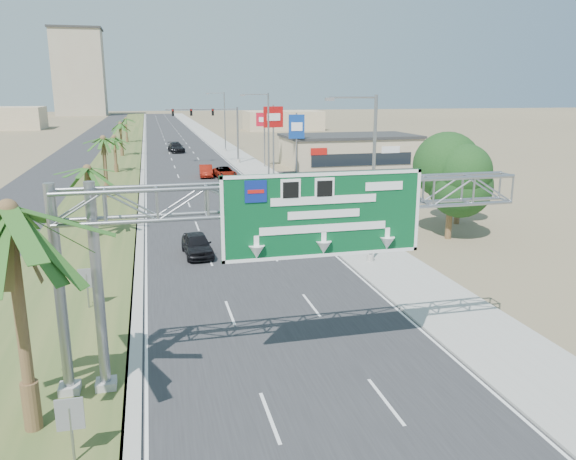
# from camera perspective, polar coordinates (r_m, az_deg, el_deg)

# --- Properties ---
(road) EXTENTS (12.00, 300.00, 0.02)m
(road) POSITION_cam_1_polar(r_m,az_deg,el_deg) (119.26, -11.40, 8.78)
(road) COLOR #28282B
(road) RESTS_ON ground
(sidewalk_right) EXTENTS (4.00, 300.00, 0.10)m
(sidewalk_right) POSITION_cam_1_polar(r_m,az_deg,el_deg) (119.94, -7.30, 8.98)
(sidewalk_right) COLOR #9E9B93
(sidewalk_right) RESTS_ON ground
(median_grass) EXTENTS (7.00, 300.00, 0.12)m
(median_grass) POSITION_cam_1_polar(r_m,az_deg,el_deg) (119.24, -16.26, 8.52)
(median_grass) COLOR #3B5224
(median_grass) RESTS_ON ground
(opposing_road) EXTENTS (8.00, 300.00, 0.02)m
(opposing_road) POSITION_cam_1_polar(r_m,az_deg,el_deg) (119.72, -19.63, 8.27)
(opposing_road) COLOR #28282B
(opposing_road) RESTS_ON ground
(sign_gantry) EXTENTS (16.75, 1.24, 7.50)m
(sign_gantry) POSITION_cam_1_polar(r_m,az_deg,el_deg) (19.55, -1.11, 1.70)
(sign_gantry) COLOR gray
(sign_gantry) RESTS_ON ground
(palm_near) EXTENTS (5.70, 5.70, 8.35)m
(palm_near) POSITION_cam_1_polar(r_m,az_deg,el_deg) (17.48, -26.59, 1.67)
(palm_near) COLOR brown
(palm_near) RESTS_ON ground
(palm_row_b) EXTENTS (3.99, 3.99, 5.95)m
(palm_row_b) POSITION_cam_1_polar(r_m,az_deg,el_deg) (41.27, -19.72, 5.75)
(palm_row_b) COLOR brown
(palm_row_b) RESTS_ON ground
(palm_row_c) EXTENTS (3.99, 3.99, 6.75)m
(palm_row_c) POSITION_cam_1_polar(r_m,az_deg,el_deg) (57.05, -18.27, 8.70)
(palm_row_c) COLOR brown
(palm_row_c) RESTS_ON ground
(palm_row_d) EXTENTS (3.99, 3.99, 5.45)m
(palm_row_d) POSITION_cam_1_polar(r_m,az_deg,el_deg) (75.05, -17.25, 8.91)
(palm_row_d) COLOR brown
(palm_row_d) RESTS_ON ground
(palm_row_e) EXTENTS (3.99, 3.99, 6.15)m
(palm_row_e) POSITION_cam_1_polar(r_m,az_deg,el_deg) (93.95, -16.68, 10.26)
(palm_row_e) COLOR brown
(palm_row_e) RESTS_ON ground
(palm_row_f) EXTENTS (3.99, 3.99, 5.75)m
(palm_row_f) POSITION_cam_1_polar(r_m,az_deg,el_deg) (118.91, -16.17, 10.76)
(palm_row_f) COLOR brown
(palm_row_f) RESTS_ON ground
(streetlight_near) EXTENTS (3.27, 0.44, 10.00)m
(streetlight_near) POSITION_cam_1_polar(r_m,az_deg,el_deg) (33.64, 8.32, 4.38)
(streetlight_near) COLOR gray
(streetlight_near) RESTS_ON ground
(streetlight_mid) EXTENTS (3.27, 0.44, 10.00)m
(streetlight_mid) POSITION_cam_1_polar(r_m,az_deg,el_deg) (62.24, -2.17, 8.86)
(streetlight_mid) COLOR gray
(streetlight_mid) RESTS_ON ground
(streetlight_far) EXTENTS (3.27, 0.44, 10.00)m
(streetlight_far) POSITION_cam_1_polar(r_m,az_deg,el_deg) (97.68, -6.55, 10.63)
(streetlight_far) COLOR gray
(streetlight_far) RESTS_ON ground
(signal_mast) EXTENTS (10.28, 0.71, 8.00)m
(signal_mast) POSITION_cam_1_polar(r_m,az_deg,el_deg) (81.53, -6.56, 10.10)
(signal_mast) COLOR gray
(signal_mast) RESTS_ON ground
(store_building) EXTENTS (18.00, 10.00, 4.00)m
(store_building) POSITION_cam_1_polar(r_m,az_deg,el_deg) (79.95, 6.23, 7.98)
(store_building) COLOR tan
(store_building) RESTS_ON ground
(oak_near) EXTENTS (4.50, 4.50, 6.80)m
(oak_near) POSITION_cam_1_polar(r_m,az_deg,el_deg) (40.59, 16.34, 5.35)
(oak_near) COLOR brown
(oak_near) RESTS_ON ground
(oak_far) EXTENTS (3.50, 3.50, 5.60)m
(oak_far) POSITION_cam_1_polar(r_m,az_deg,el_deg) (45.61, 17.06, 5.29)
(oak_far) COLOR brown
(oak_far) RESTS_ON ground
(median_signback_a) EXTENTS (0.75, 0.08, 2.08)m
(median_signback_a) POSITION_cam_1_polar(r_m,az_deg,el_deg) (17.30, -21.24, -17.48)
(median_signback_a) COLOR gray
(median_signback_a) RESTS_ON ground
(median_signback_b) EXTENTS (0.75, 0.08, 2.08)m
(median_signback_b) POSITION_cam_1_polar(r_m,az_deg,el_deg) (28.29, -19.76, -4.92)
(median_signback_b) COLOR gray
(median_signback_b) RESTS_ON ground
(tower_distant) EXTENTS (20.00, 16.00, 35.00)m
(tower_distant) POSITION_cam_1_polar(r_m,az_deg,el_deg) (260.19, -20.44, 14.72)
(tower_distant) COLOR tan
(tower_distant) RESTS_ON ground
(building_distant_right) EXTENTS (20.00, 12.00, 5.00)m
(building_distant_right) POSITION_cam_1_polar(r_m,az_deg,el_deg) (153.03, -0.52, 11.07)
(building_distant_right) COLOR tan
(building_distant_right) RESTS_ON ground
(car_left_lane) EXTENTS (1.94, 4.29, 1.43)m
(car_left_lane) POSITION_cam_1_polar(r_m,az_deg,el_deg) (36.08, -9.23, -1.48)
(car_left_lane) COLOR black
(car_left_lane) RESTS_ON ground
(car_mid_lane) EXTENTS (1.78, 4.47, 1.45)m
(car_mid_lane) POSITION_cam_1_polar(r_m,az_deg,el_deg) (69.34, -8.34, 5.95)
(car_mid_lane) COLOR maroon
(car_mid_lane) RESTS_ON ground
(car_right_lane) EXTENTS (2.60, 4.91, 1.31)m
(car_right_lane) POSITION_cam_1_polar(r_m,az_deg,el_deg) (68.17, -6.44, 5.81)
(car_right_lane) COLOR gray
(car_right_lane) RESTS_ON ground
(car_far) EXTENTS (2.95, 5.82, 1.62)m
(car_far) POSITION_cam_1_polar(r_m,az_deg,el_deg) (98.49, -11.30, 8.21)
(car_far) COLOR black
(car_far) RESTS_ON ground
(pole_sign_red_near) EXTENTS (2.41, 0.81, 8.65)m
(pole_sign_red_near) POSITION_cam_1_polar(r_m,az_deg,el_deg) (66.67, -1.50, 11.00)
(pole_sign_red_near) COLOR gray
(pole_sign_red_near) RESTS_ON ground
(pole_sign_blue) EXTENTS (2.02, 0.59, 7.52)m
(pole_sign_blue) POSITION_cam_1_polar(r_m,az_deg,el_deg) (72.09, 0.87, 10.23)
(pole_sign_blue) COLOR gray
(pole_sign_blue) RESTS_ON ground
(pole_sign_red_far) EXTENTS (2.21, 0.82, 7.55)m
(pole_sign_red_far) POSITION_cam_1_polar(r_m,az_deg,el_deg) (77.08, -2.42, 10.76)
(pole_sign_red_far) COLOR gray
(pole_sign_red_far) RESTS_ON ground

